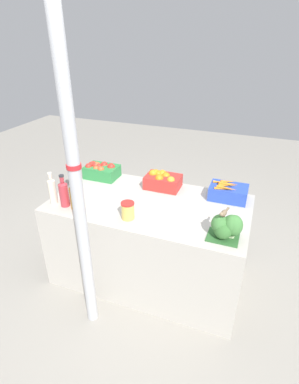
% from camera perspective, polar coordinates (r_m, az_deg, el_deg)
% --- Properties ---
extents(ground_plane, '(10.00, 10.00, 0.00)m').
position_cam_1_polar(ground_plane, '(3.03, 0.00, -15.20)').
color(ground_plane, gray).
extents(market_table, '(1.67, 0.91, 0.80)m').
position_cam_1_polar(market_table, '(2.78, 0.00, -9.16)').
color(market_table, '#B7B2A8').
rests_on(market_table, ground_plane).
extents(support_pole, '(0.09, 0.09, 2.58)m').
position_cam_1_polar(support_pole, '(1.94, -14.02, 3.20)').
color(support_pole, '#B7BABF').
rests_on(support_pole, ground_plane).
extents(apple_crate, '(0.32, 0.22, 0.15)m').
position_cam_1_polar(apple_crate, '(3.02, -9.25, 4.15)').
color(apple_crate, '#2D8442').
rests_on(apple_crate, market_table).
extents(orange_crate, '(0.32, 0.22, 0.16)m').
position_cam_1_polar(orange_crate, '(2.78, 2.43, 2.32)').
color(orange_crate, red).
rests_on(orange_crate, market_table).
extents(carrot_crate, '(0.32, 0.22, 0.16)m').
position_cam_1_polar(carrot_crate, '(2.67, 14.75, 0.02)').
color(carrot_crate, '#2847B7').
rests_on(carrot_crate, market_table).
extents(broccoli_pile, '(0.23, 0.18, 0.19)m').
position_cam_1_polar(broccoli_pile, '(2.15, 14.57, -6.39)').
color(broccoli_pile, '#2D602D').
rests_on(broccoli_pile, market_table).
extents(juice_bottle_cloudy, '(0.06, 0.06, 0.28)m').
position_cam_1_polar(juice_bottle_cloudy, '(2.61, -18.02, 0.30)').
color(juice_bottle_cloudy, beige).
rests_on(juice_bottle_cloudy, market_table).
extents(juice_bottle_ruby, '(0.08, 0.08, 0.28)m').
position_cam_1_polar(juice_bottle_ruby, '(2.55, -16.00, -0.20)').
color(juice_bottle_ruby, '#B2333D').
rests_on(juice_bottle_ruby, market_table).
extents(juice_bottle_amber, '(0.07, 0.07, 0.25)m').
position_cam_1_polar(juice_bottle_amber, '(2.50, -14.13, -0.82)').
color(juice_bottle_amber, gold).
rests_on(juice_bottle_amber, market_table).
extents(pickle_jar, '(0.10, 0.10, 0.14)m').
position_cam_1_polar(pickle_jar, '(2.31, -4.16, -3.53)').
color(pickle_jar, '#DBBC56').
rests_on(pickle_jar, market_table).
extents(sparrow_bird, '(0.06, 0.13, 0.05)m').
position_cam_1_polar(sparrow_bird, '(2.06, 13.95, -3.92)').
color(sparrow_bird, '#4C3D2D').
rests_on(sparrow_bird, broccoli_pile).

